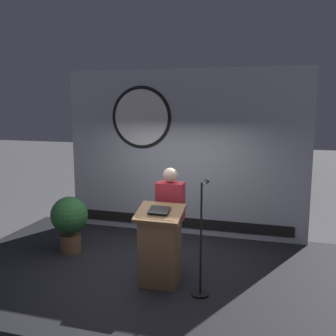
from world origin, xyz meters
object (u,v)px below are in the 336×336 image
Objects in this scene: potted_plant at (69,219)px; podium at (160,247)px; speaker_person at (170,219)px; microphone_stand at (201,255)px.

podium is at bearing -21.21° from potted_plant.
potted_plant is at bearing 158.79° from podium.
potted_plant is at bearing 172.79° from speaker_person.
potted_plant is (-1.85, 0.23, -0.23)m from speaker_person.
podium is 0.55m from speaker_person.
speaker_person is at bearing -7.21° from potted_plant.
podium is 0.71× the size of speaker_person.
microphone_stand is at bearing -44.24° from speaker_person.
speaker_person is 1.04× the size of microphone_stand.
microphone_stand is at bearing -9.44° from podium.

